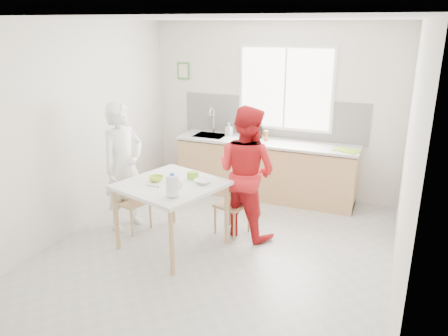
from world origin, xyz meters
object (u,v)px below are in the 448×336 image
(chair_far, at_px, (235,200))
(dining_table, at_px, (171,190))
(person_white, at_px, (124,167))
(wine_bottle_a, at_px, (259,128))
(bowl_white, at_px, (203,181))
(chair_left, at_px, (135,200))
(milk_jug, at_px, (173,185))
(wine_bottle_b, at_px, (260,128))
(bowl_green, at_px, (156,179))
(person_red, at_px, (246,172))

(chair_far, bearing_deg, dining_table, -113.35)
(person_white, height_order, wine_bottle_a, person_white)
(person_white, distance_m, bowl_white, 1.21)
(chair_left, bearing_deg, milk_jug, 74.61)
(person_white, bearing_deg, wine_bottle_b, -16.46)
(chair_left, bearing_deg, dining_table, 90.00)
(chair_far, height_order, bowl_white, bowl_white)
(bowl_white, height_order, wine_bottle_b, wine_bottle_b)
(milk_jug, bearing_deg, bowl_white, 92.57)
(bowl_green, bearing_deg, chair_left, 157.14)
(chair_far, bearing_deg, person_white, -146.69)
(bowl_green, xyz_separation_m, wine_bottle_b, (0.63, 2.17, 0.21))
(bowl_green, bearing_deg, wine_bottle_a, 73.53)
(chair_far, distance_m, person_red, 0.44)
(bowl_white, bearing_deg, milk_jug, -104.46)
(chair_left, bearing_deg, person_white, -90.00)
(chair_left, xyz_separation_m, milk_jug, (0.89, -0.56, 0.53))
(milk_jug, height_order, wine_bottle_b, wine_bottle_b)
(chair_far, xyz_separation_m, wine_bottle_a, (-0.15, 1.46, 0.64))
(dining_table, relative_size, chair_far, 1.68)
(bowl_green, bearing_deg, person_red, 35.28)
(chair_left, height_order, milk_jug, milk_jug)
(bowl_white, relative_size, wine_bottle_b, 0.66)
(bowl_green, height_order, bowl_white, bowl_green)
(person_red, bearing_deg, wine_bottle_b, -61.68)
(chair_left, xyz_separation_m, wine_bottle_b, (1.08, 1.98, 0.63))
(dining_table, height_order, person_red, person_red)
(bowl_green, distance_m, bowl_white, 0.58)
(chair_left, xyz_separation_m, bowl_white, (1.02, -0.05, 0.41))
(chair_left, distance_m, bowl_green, 0.65)
(person_red, height_order, bowl_white, person_red)
(person_red, relative_size, wine_bottle_a, 5.35)
(chair_far, xyz_separation_m, bowl_green, (-0.78, -0.66, 0.42))
(person_red, distance_m, milk_jug, 1.15)
(chair_far, height_order, milk_jug, milk_jug)
(person_red, bearing_deg, milk_jug, 81.27)
(person_white, distance_m, wine_bottle_a, 2.27)
(chair_far, bearing_deg, person_red, 15.86)
(bowl_green, bearing_deg, milk_jug, -40.63)
(chair_left, height_order, bowl_green, bowl_green)
(milk_jug, bearing_deg, wine_bottle_a, 102.59)
(chair_left, bearing_deg, person_red, 125.71)
(dining_table, distance_m, wine_bottle_a, 2.20)
(person_red, height_order, wine_bottle_b, person_red)
(wine_bottle_a, bearing_deg, chair_left, -119.24)
(wine_bottle_b, bearing_deg, person_white, -123.49)
(chair_far, distance_m, bowl_green, 1.10)
(wine_bottle_b, bearing_deg, chair_left, -118.73)
(chair_far, relative_size, bowl_white, 4.06)
(person_white, relative_size, wine_bottle_a, 5.36)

